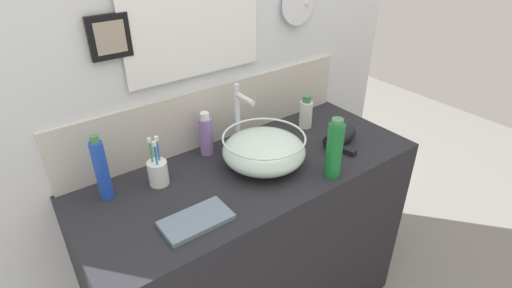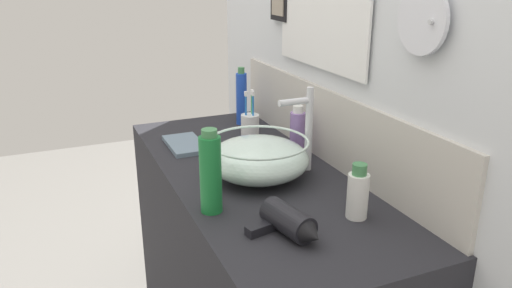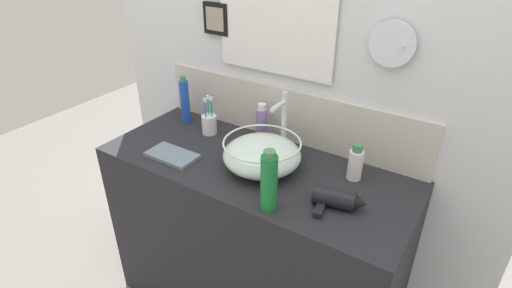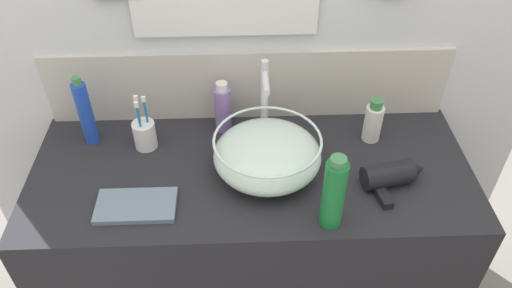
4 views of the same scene
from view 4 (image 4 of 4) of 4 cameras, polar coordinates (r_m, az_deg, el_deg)
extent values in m
cube|color=#232328|center=(1.81, -0.45, -12.77)|extent=(1.32, 0.54, 0.86)
cube|color=beige|center=(1.61, -0.87, 6.70)|extent=(1.29, 0.02, 0.24)
ellipsoid|color=silver|center=(1.44, 1.29, -1.27)|extent=(0.31, 0.31, 0.12)
torus|color=silver|center=(1.40, 1.33, 0.49)|extent=(0.31, 0.31, 0.01)
torus|color=#B2B7BC|center=(1.48, 1.26, -2.92)|extent=(0.12, 0.12, 0.01)
cylinder|color=silver|center=(1.54, 0.96, 4.72)|extent=(0.02, 0.02, 0.24)
cylinder|color=silver|center=(1.43, 1.12, 7.04)|extent=(0.02, 0.11, 0.02)
cylinder|color=silver|center=(1.46, 1.01, 9.01)|extent=(0.02, 0.02, 0.03)
cylinder|color=black|center=(1.47, 14.81, -3.42)|extent=(0.16, 0.10, 0.07)
cone|color=black|center=(1.51, 17.93, -2.78)|extent=(0.06, 0.07, 0.06)
cube|color=black|center=(1.44, 14.21, -5.68)|extent=(0.05, 0.09, 0.02)
cylinder|color=white|center=(1.57, -12.59, 1.02)|extent=(0.07, 0.07, 0.09)
cylinder|color=blue|center=(1.55, -12.27, 2.35)|extent=(0.01, 0.01, 0.16)
cube|color=white|center=(1.50, -12.74, 5.02)|extent=(0.01, 0.01, 0.02)
cylinder|color=green|center=(1.56, -13.08, 2.45)|extent=(0.01, 0.01, 0.16)
cube|color=white|center=(1.51, -13.59, 5.10)|extent=(0.01, 0.01, 0.02)
cylinder|color=blue|center=(1.54, -13.03, 1.77)|extent=(0.01, 0.01, 0.16)
cube|color=white|center=(1.49, -13.53, 4.39)|extent=(0.01, 0.01, 0.02)
cylinder|color=white|center=(1.60, 13.20, 2.30)|extent=(0.06, 0.06, 0.12)
cylinder|color=#3F7F4C|center=(1.55, 13.62, 4.45)|extent=(0.04, 0.04, 0.03)
cylinder|color=#197233|center=(1.29, 8.85, -5.75)|extent=(0.06, 0.06, 0.21)
cylinder|color=#3F7F4C|center=(1.21, 9.40, -1.98)|extent=(0.04, 0.04, 0.02)
cylinder|color=#8C6BB2|center=(1.59, -3.80, 3.93)|extent=(0.05, 0.05, 0.15)
cylinder|color=silver|center=(1.54, -3.94, 6.58)|extent=(0.04, 0.04, 0.02)
cylinder|color=blue|center=(1.61, -18.89, 3.30)|extent=(0.04, 0.04, 0.21)
cylinder|color=#3F7F4C|center=(1.54, -19.83, 6.78)|extent=(0.03, 0.03, 0.02)
cube|color=slate|center=(1.42, -13.54, -6.87)|extent=(0.22, 0.12, 0.02)
camera|label=1|loc=(0.74, -78.07, -9.56)|focal=28.00mm
camera|label=2|loc=(1.53, 63.31, 1.99)|focal=35.00mm
camera|label=3|loc=(0.82, 86.00, -11.00)|focal=28.00mm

